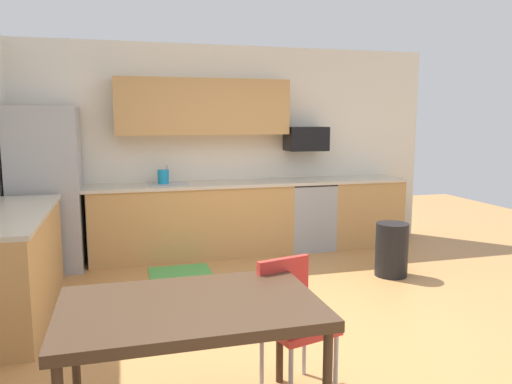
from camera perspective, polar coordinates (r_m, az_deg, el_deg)
ground_plane at (r=4.46m, az=3.53°, el=-14.68°), size 12.00×12.00×0.00m
wall_back at (r=6.68m, az=-3.78°, el=4.98°), size 5.80×0.10×2.70m
cabinet_run_back at (r=6.37m, az=-7.31°, el=-3.41°), size 2.54×0.60×0.90m
cabinet_run_back_right at (r=7.09m, az=12.05°, el=-2.31°), size 1.01×0.60×0.90m
cabinet_run_left at (r=4.95m, az=-26.19°, el=-7.69°), size 0.60×2.00×0.90m
countertop_back at (r=6.38m, az=-3.10°, el=0.95°), size 4.80×0.64×0.04m
countertop_left at (r=4.85m, az=-26.55°, el=-2.33°), size 0.64×2.00×0.04m
upper_cabinets_back at (r=6.39m, az=-6.09°, el=9.73°), size 2.20×0.34×0.70m
refrigerator at (r=6.21m, az=-23.00°, el=0.31°), size 0.76×0.70×1.89m
oven_range at (r=6.76m, az=5.97°, el=-2.65°), size 0.60×0.60×0.91m
microwave at (r=6.74m, az=5.79°, el=6.13°), size 0.54×0.36×0.32m
sink_basin at (r=6.27m, az=-10.00°, el=0.33°), size 0.48×0.40×0.14m
sink_faucet at (r=6.42m, az=-10.19°, el=1.96°), size 0.02×0.02×0.24m
dining_table at (r=2.79m, az=-7.55°, el=-13.72°), size 1.40×0.90×0.77m
chair_near_table at (r=3.28m, az=4.20°, el=-13.89°), size 0.49×0.49×0.85m
trash_bin at (r=5.77m, az=15.37°, el=-6.42°), size 0.36×0.36×0.60m
floor_mat at (r=5.83m, az=-8.78°, el=-9.08°), size 0.70×0.50×0.01m
kettle at (r=6.29m, az=-10.65°, el=1.63°), size 0.14×0.14×0.20m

